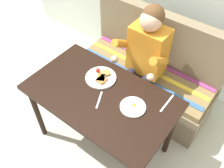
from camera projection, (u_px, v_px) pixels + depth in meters
The scene contains 8 objects.
ground_plane at pixel (103, 141), 2.49m from camera, with size 8.00×8.00×0.00m, color beige.
table at pixel (101, 101), 2.02m from camera, with size 1.20×0.70×0.73m.
couch at pixel (147, 75), 2.66m from camera, with size 1.44×0.56×1.00m.
person at pixel (144, 56), 2.26m from camera, with size 0.45×0.61×1.21m.
plate_breakfast at pixel (101, 77), 2.07m from camera, with size 0.26×0.26×0.05m.
plate_eggs at pixel (133, 107), 1.86m from camera, with size 0.20×0.20×0.04m.
fork at pixel (99, 100), 1.92m from camera, with size 0.01×0.17×0.01m, color silver.
knife at pixel (167, 103), 1.89m from camera, with size 0.01×0.20×0.01m, color silver.
Camera 1 is at (0.85, -0.95, 2.22)m, focal length 39.74 mm.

